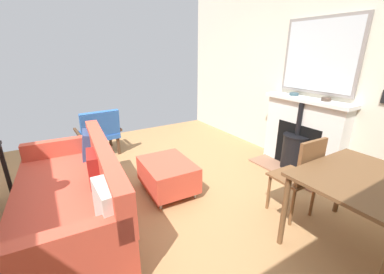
{
  "coord_description": "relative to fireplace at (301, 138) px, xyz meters",
  "views": [
    {
      "loc": [
        0.93,
        2.45,
        1.71
      ],
      "look_at": [
        -0.57,
        0.01,
        0.69
      ],
      "focal_mm": 22.85,
      "sensor_mm": 36.0,
      "label": 1
    }
  ],
  "objects": [
    {
      "name": "sofa",
      "position": [
        3.07,
        -0.32,
        -0.12
      ],
      "size": [
        1.06,
        2.03,
        0.84
      ],
      "color": "#B2B2B7",
      "rests_on": "ground"
    },
    {
      "name": "ottoman",
      "position": [
        1.99,
        -0.43,
        -0.23
      ],
      "size": [
        0.6,
        0.77,
        0.41
      ],
      "color": "#B2B2B7",
      "rests_on": "ground"
    },
    {
      "name": "ground_plane",
      "position": [
        2.22,
        -0.39,
        -0.48
      ],
      "size": [
        4.89,
        5.4,
        0.01
      ],
      "primitive_type": "cube",
      "color": "#A87A4C"
    },
    {
      "name": "mantel_bowl_near",
      "position": [
        -0.04,
        -0.25,
        0.62
      ],
      "size": [
        0.13,
        0.13,
        0.04
      ],
      "color": "#334C56",
      "rests_on": "fireplace"
    },
    {
      "name": "dining_table",
      "position": [
        1.03,
        1.31,
        0.17
      ],
      "size": [
        1.02,
        0.87,
        0.74
      ],
      "color": "brown",
      "rests_on": "ground"
    },
    {
      "name": "mantel_bowl_far",
      "position": [
        -0.04,
        0.25,
        0.63
      ],
      "size": [
        0.12,
        0.12,
        0.05
      ],
      "color": "#47382D",
      "rests_on": "fireplace"
    },
    {
      "name": "fireplace",
      "position": [
        0.0,
        0.0,
        0.0
      ],
      "size": [
        0.62,
        1.27,
        1.08
      ],
      "color": "#93664C",
      "rests_on": "ground"
    },
    {
      "name": "armchair_accent",
      "position": [
        2.45,
        -2.07,
        -0.04
      ],
      "size": [
        0.71,
        0.62,
        0.8
      ],
      "color": "#4C3321",
      "rests_on": "ground"
    },
    {
      "name": "mirror_over_mantel",
      "position": [
        -0.13,
        -0.0,
        1.16
      ],
      "size": [
        0.04,
        1.09,
        1.0
      ],
      "color": "gray"
    },
    {
      "name": "dining_chair_near_fireplace",
      "position": [
        1.04,
        0.75,
        0.05
      ],
      "size": [
        0.42,
        0.42,
        0.91
      ],
      "color": "brown",
      "rests_on": "ground"
    },
    {
      "name": "wall_left",
      "position": [
        -0.22,
        -0.39,
        0.94
      ],
      "size": [
        0.12,
        5.4,
        2.83
      ],
      "primitive_type": "cube",
      "color": "silver",
      "rests_on": "ground"
    }
  ]
}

